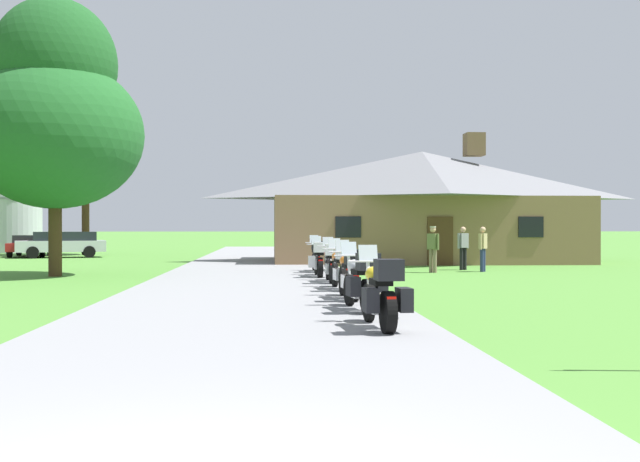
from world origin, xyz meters
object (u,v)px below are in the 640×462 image
at_px(motorcycle_yellow_nearest_to_camera, 381,294).
at_px(motorcycle_silver_second_in_row, 361,282).
at_px(bystander_tan_shirt_by_tree, 483,247).
at_px(tree_left_near, 55,113).
at_px(motorcycle_red_fifth_in_row, 331,263).
at_px(motorcycle_black_sixth_in_row, 319,260).
at_px(motorcycle_orange_fourth_in_row, 340,268).
at_px(metal_silo_distant, 15,193).
at_px(parked_red_sedan_far_left, 30,245).
at_px(motorcycle_orange_third_in_row, 349,274).
at_px(parked_silver_suv_far_left, 62,243).
at_px(tree_left_far, 85,143).
at_px(motorcycle_black_farthest_in_row, 316,256).
at_px(bystander_olive_shirt_beside_signpost, 433,247).
at_px(bystander_gray_shirt_near_lodge, 463,246).

distance_m(motorcycle_yellow_nearest_to_camera, motorcycle_silver_second_in_row, 2.68).
relative_size(motorcycle_yellow_nearest_to_camera, motorcycle_silver_second_in_row, 1.00).
relative_size(bystander_tan_shirt_by_tree, tree_left_near, 0.18).
bearing_deg(motorcycle_red_fifth_in_row, tree_left_near, 155.11).
xyz_separation_m(motorcycle_black_sixth_in_row, tree_left_near, (-8.77, 1.61, 4.86)).
bearing_deg(motorcycle_yellow_nearest_to_camera, motorcycle_orange_fourth_in_row, 85.27).
height_order(motorcycle_orange_fourth_in_row, motorcycle_black_sixth_in_row, same).
distance_m(motorcycle_yellow_nearest_to_camera, motorcycle_black_sixth_in_row, 12.71).
bearing_deg(tree_left_near, bystander_tan_shirt_by_tree, 6.36).
xyz_separation_m(motorcycle_red_fifth_in_row, metal_silo_distant, (-18.29, 28.68, 3.27)).
xyz_separation_m(motorcycle_black_sixth_in_row, parked_red_sedan_far_left, (-15.00, 19.23, 0.03)).
bearing_deg(motorcycle_black_sixth_in_row, motorcycle_orange_third_in_row, -89.62).
bearing_deg(bystander_tan_shirt_by_tree, parked_red_sedan_far_left, -91.16).
bearing_deg(parked_red_sedan_far_left, tree_left_near, -77.91).
xyz_separation_m(motorcycle_orange_fourth_in_row, metal_silo_distant, (-18.34, 31.25, 3.27)).
relative_size(parked_silver_suv_far_left, parked_red_sedan_far_left, 1.12).
bearing_deg(tree_left_far, motorcycle_orange_third_in_row, -66.45).
relative_size(motorcycle_silver_second_in_row, motorcycle_black_sixth_in_row, 1.00).
height_order(motorcycle_orange_third_in_row, parked_silver_suv_far_left, parked_silver_suv_far_left).
bearing_deg(bystander_tan_shirt_by_tree, parked_silver_suv_far_left, -91.16).
height_order(motorcycle_orange_fourth_in_row, parked_silver_suv_far_left, parked_silver_suv_far_left).
bearing_deg(metal_silo_distant, motorcycle_black_farthest_in_row, -52.33).
relative_size(motorcycle_orange_third_in_row, parked_red_sedan_far_left, 0.47).
bearing_deg(bystander_olive_shirt_beside_signpost, tree_left_far, 4.28).
height_order(bystander_gray_shirt_near_lodge, bystander_tan_shirt_by_tree, same).
xyz_separation_m(tree_left_near, metal_silo_distant, (-9.33, 24.61, -1.58)).
height_order(motorcycle_black_farthest_in_row, bystander_olive_shirt_beside_signpost, bystander_olive_shirt_beside_signpost).
height_order(motorcycle_orange_third_in_row, motorcycle_black_farthest_in_row, same).
height_order(motorcycle_silver_second_in_row, bystander_tan_shirt_by_tree, bystander_tan_shirt_by_tree).
height_order(motorcycle_orange_fourth_in_row, motorcycle_red_fifth_in_row, same).
distance_m(motorcycle_yellow_nearest_to_camera, metal_silo_distant, 43.13).
bearing_deg(motorcycle_black_farthest_in_row, parked_silver_suv_far_left, 129.48).
height_order(motorcycle_yellow_nearest_to_camera, motorcycle_black_farthest_in_row, same).
bearing_deg(motorcycle_yellow_nearest_to_camera, motorcycle_silver_second_in_row, 85.62).
bearing_deg(bystander_tan_shirt_by_tree, tree_left_far, -98.45).
relative_size(motorcycle_red_fifth_in_row, tree_left_far, 0.20).
height_order(bystander_tan_shirt_by_tree, parked_red_sedan_far_left, bystander_tan_shirt_by_tree).
relative_size(motorcycle_black_farthest_in_row, metal_silo_distant, 0.27).
bearing_deg(tree_left_near, bystander_gray_shirt_near_lodge, 11.19).
xyz_separation_m(motorcycle_orange_fourth_in_row, bystander_olive_shirt_beside_signpost, (4.09, 7.89, 0.33)).
height_order(motorcycle_orange_fourth_in_row, bystander_tan_shirt_by_tree, bystander_tan_shirt_by_tree).
bearing_deg(motorcycle_orange_third_in_row, motorcycle_red_fifth_in_row, 86.09).
relative_size(motorcycle_red_fifth_in_row, motorcycle_black_farthest_in_row, 1.00).
height_order(motorcycle_red_fifth_in_row, tree_left_far, tree_left_far).
height_order(bystander_gray_shirt_near_lodge, metal_silo_distant, metal_silo_distant).
height_order(motorcycle_black_farthest_in_row, tree_left_near, tree_left_near).
relative_size(motorcycle_red_fifth_in_row, metal_silo_distant, 0.27).
relative_size(bystander_gray_shirt_near_lodge, bystander_olive_shirt_beside_signpost, 0.99).
bearing_deg(parked_red_sedan_far_left, motorcycle_silver_second_in_row, -69.95).
bearing_deg(parked_red_sedan_far_left, parked_silver_suv_far_left, -44.20).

